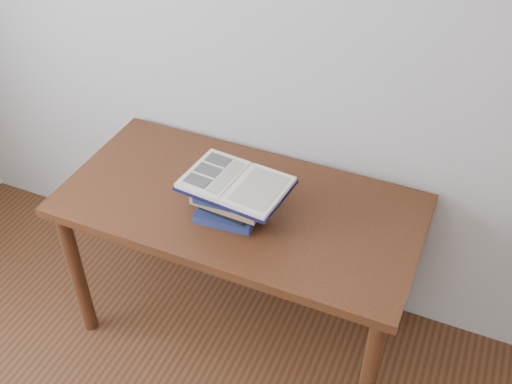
% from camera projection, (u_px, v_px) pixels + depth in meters
% --- Properties ---
extents(desk, '(1.38, 0.69, 0.74)m').
position_uv_depth(desk, '(240.00, 221.00, 2.33)').
color(desk, '#4F2913').
rests_on(desk, ground).
extents(book_stack, '(0.27, 0.21, 0.14)m').
position_uv_depth(book_stack, '(230.00, 198.00, 2.17)').
color(book_stack, navy).
rests_on(book_stack, desk).
extents(open_book, '(0.39, 0.29, 0.03)m').
position_uv_depth(open_book, '(236.00, 183.00, 2.11)').
color(open_book, black).
rests_on(open_book, book_stack).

